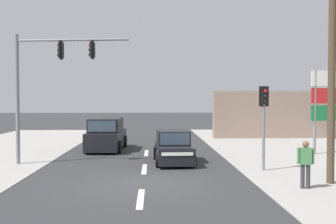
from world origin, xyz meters
TOP-DOWN VIEW (x-y plane):
  - ground_plane at (0.00, 0.00)m, footprint 140.00×140.00m
  - lane_dash_near at (0.00, -2.00)m, footprint 0.20×2.40m
  - lane_dash_mid at (0.00, 3.00)m, footprint 0.20×2.40m
  - lane_dash_far at (0.00, 8.00)m, footprint 0.20×2.40m
  - utility_pole_foreground_right at (6.57, -0.20)m, footprint 3.78×0.62m
  - traffic_signal_mast at (-4.59, 4.34)m, footprint 5.26×0.73m
  - pedestal_signal_right_kerb at (5.02, 2.38)m, footprint 0.44×0.31m
  - shopping_plaza_sign at (10.03, 7.16)m, footprint 2.10×0.16m
  - shopfront_wall_far at (11.00, 16.00)m, footprint 12.00×1.00m
  - hatchback_receding_far at (1.34, 4.65)m, footprint 1.89×3.69m
  - suv_kerbside_parked at (-2.38, 9.32)m, footprint 2.20×4.61m
  - pedestrian_at_kerb at (5.50, -0.95)m, footprint 0.55×0.28m

SIDE VIEW (x-z plane):
  - ground_plane at x=0.00m, z-range 0.00..0.00m
  - lane_dash_near at x=0.00m, z-range 0.00..0.01m
  - lane_dash_mid at x=0.00m, z-range 0.00..0.01m
  - lane_dash_far at x=0.00m, z-range 0.00..0.01m
  - hatchback_receding_far at x=1.34m, z-range -0.06..1.47m
  - suv_kerbside_parked at x=-2.38m, z-range -0.06..1.83m
  - pedestrian_at_kerb at x=5.50m, z-range 0.11..1.74m
  - shopfront_wall_far at x=11.00m, z-range 0.00..3.60m
  - pedestal_signal_right_kerb at x=5.02m, z-range 0.64..4.20m
  - shopping_plaza_sign at x=10.03m, z-range 0.68..5.28m
  - traffic_signal_mast at x=-4.59m, z-range 1.15..7.15m
  - utility_pole_foreground_right at x=6.57m, z-range 0.36..9.86m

